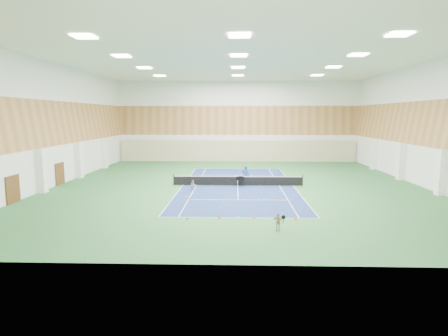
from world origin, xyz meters
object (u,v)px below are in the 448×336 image
at_px(child_court, 193,185).
at_px(child_apron, 278,222).
at_px(ball_cart, 240,182).
at_px(coach, 246,175).
at_px(tennis_net, 238,180).

bearing_deg(child_court, child_apron, -71.25).
height_order(child_court, child_apron, child_apron).
relative_size(child_court, ball_cart, 1.00).
relative_size(coach, child_court, 1.93).
xyz_separation_m(coach, ball_cart, (-0.54, -1.20, -0.47)).
height_order(coach, child_apron, coach).
distance_m(child_court, ball_cart, 4.87).
bearing_deg(coach, child_court, 50.12).
relative_size(child_court, child_apron, 0.92).
bearing_deg(child_apron, tennis_net, 120.48).
xyz_separation_m(tennis_net, coach, (0.78, 0.60, 0.42)).
distance_m(tennis_net, ball_cart, 0.65).
relative_size(tennis_net, ball_cart, 12.72).
bearing_deg(ball_cart, child_court, -176.56).
relative_size(child_apron, ball_cart, 1.08).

